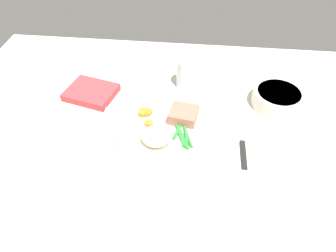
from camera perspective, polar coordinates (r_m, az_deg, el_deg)
dining_table at (r=83.03cm, az=-2.65°, el=-1.10°), size 120.00×90.00×2.00cm
dinner_plate at (r=80.68cm, az=-0.00°, el=-0.91°), size 26.64×26.64×1.60cm
meat_portion at (r=81.94cm, az=2.82°, el=2.09°), size 8.02×7.70×2.96cm
mashed_potatoes at (r=75.65cm, az=-2.19°, el=-1.91°), size 7.37×6.71×3.80cm
carrot_slices at (r=83.50cm, az=-4.14°, el=2.14°), size 4.40×7.05×1.29cm
green_beans at (r=77.92cm, az=2.73°, el=-1.77°), size 5.41×8.95×0.87cm
fork at (r=84.13cm, az=-12.12°, el=-0.39°), size 1.44×16.60×0.40cm
knife at (r=81.72cm, az=13.35°, el=-2.33°), size 1.70×20.50×0.64cm
water_glass at (r=94.85cm, az=3.52°, el=9.31°), size 6.48×6.48×8.78cm
salad_bowl at (r=93.27cm, az=19.37°, el=4.94°), size 14.03×14.03×4.53cm
napkin at (r=94.89cm, az=-13.84°, el=5.97°), size 15.99×14.08×2.17cm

